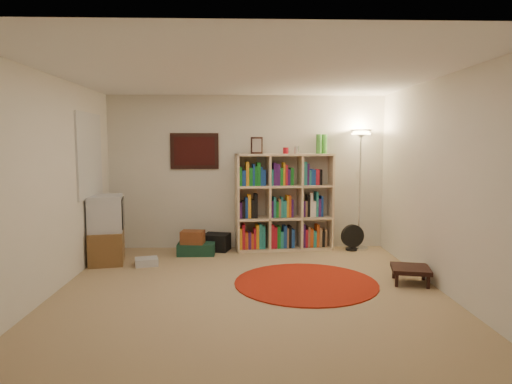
{
  "coord_description": "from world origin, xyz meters",
  "views": [
    {
      "loc": [
        -0.08,
        -5.22,
        1.71
      ],
      "look_at": [
        0.1,
        0.6,
        1.1
      ],
      "focal_mm": 32.0,
      "sensor_mm": 36.0,
      "label": 1
    }
  ],
  "objects_px": {
    "bookshelf": "(283,203)",
    "suitcase": "(196,249)",
    "floor_fan": "(352,237)",
    "tv_stand": "(107,230)",
    "floor_lamp": "(361,150)",
    "side_table": "(411,270)"
  },
  "relations": [
    {
      "from": "bookshelf",
      "to": "suitcase",
      "type": "distance_m",
      "value": 1.56
    },
    {
      "from": "bookshelf",
      "to": "floor_fan",
      "type": "distance_m",
      "value": 1.25
    },
    {
      "from": "tv_stand",
      "to": "suitcase",
      "type": "height_order",
      "value": "tv_stand"
    },
    {
      "from": "floor_fan",
      "to": "tv_stand",
      "type": "bearing_deg",
      "value": 179.29
    },
    {
      "from": "tv_stand",
      "to": "suitcase",
      "type": "distance_m",
      "value": 1.38
    },
    {
      "from": "floor_lamp",
      "to": "suitcase",
      "type": "relative_size",
      "value": 3.4
    },
    {
      "from": "suitcase",
      "to": "side_table",
      "type": "bearing_deg",
      "value": -29.41
    },
    {
      "from": "bookshelf",
      "to": "floor_fan",
      "type": "height_order",
      "value": "bookshelf"
    },
    {
      "from": "side_table",
      "to": "floor_lamp",
      "type": "bearing_deg",
      "value": 95.28
    },
    {
      "from": "floor_fan",
      "to": "suitcase",
      "type": "xyz_separation_m",
      "value": [
        -2.49,
        -0.19,
        -0.12
      ]
    },
    {
      "from": "floor_lamp",
      "to": "floor_fan",
      "type": "xyz_separation_m",
      "value": [
        -0.13,
        -0.1,
        -1.4
      ]
    },
    {
      "from": "floor_fan",
      "to": "tv_stand",
      "type": "height_order",
      "value": "tv_stand"
    },
    {
      "from": "floor_fan",
      "to": "side_table",
      "type": "relative_size",
      "value": 0.78
    },
    {
      "from": "suitcase",
      "to": "side_table",
      "type": "height_order",
      "value": "side_table"
    },
    {
      "from": "floor_lamp",
      "to": "tv_stand",
      "type": "height_order",
      "value": "floor_lamp"
    },
    {
      "from": "floor_lamp",
      "to": "suitcase",
      "type": "bearing_deg",
      "value": -173.77
    },
    {
      "from": "suitcase",
      "to": "side_table",
      "type": "distance_m",
      "value": 3.2
    },
    {
      "from": "suitcase",
      "to": "tv_stand",
      "type": "bearing_deg",
      "value": -160.79
    },
    {
      "from": "tv_stand",
      "to": "side_table",
      "type": "bearing_deg",
      "value": -27.41
    },
    {
      "from": "floor_fan",
      "to": "tv_stand",
      "type": "xyz_separation_m",
      "value": [
        -3.74,
        -0.63,
        0.26
      ]
    },
    {
      "from": "tv_stand",
      "to": "suitcase",
      "type": "xyz_separation_m",
      "value": [
        1.25,
        0.44,
        -0.38
      ]
    },
    {
      "from": "bookshelf",
      "to": "tv_stand",
      "type": "xyz_separation_m",
      "value": [
        -2.62,
        -0.77,
        -0.28
      ]
    }
  ]
}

